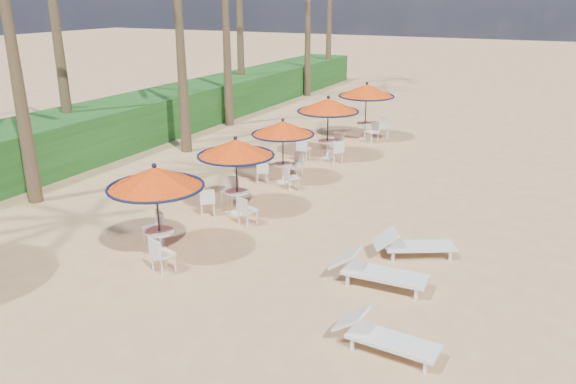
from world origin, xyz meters
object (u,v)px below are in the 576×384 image
at_px(station_3, 328,113).
at_px(station_1, 234,157).
at_px(station_0, 156,186).
at_px(station_4, 368,96).
at_px(lounger_far, 411,244).
at_px(station_2, 283,136).
at_px(lounger_near, 382,336).
at_px(lounger_mid, 375,270).

bearing_deg(station_3, station_1, -90.91).
height_order(station_0, station_1, station_0).
xyz_separation_m(station_4, lounger_far, (4.86, -10.73, -1.59)).
bearing_deg(station_3, station_2, -93.57).
relative_size(station_0, lounger_near, 1.24).
distance_m(station_3, lounger_far, 8.91).
xyz_separation_m(station_1, station_4, (0.44, 10.16, 0.24)).
relative_size(station_1, lounger_near, 1.20).
xyz_separation_m(station_3, lounger_far, (5.19, -7.09, -1.47)).
relative_size(lounger_mid, lounger_far, 1.06).
relative_size(station_0, station_1, 1.03).
relative_size(station_3, lounger_near, 1.29).
bearing_deg(station_2, lounger_mid, -47.49).
distance_m(station_3, lounger_near, 12.59).
distance_m(station_0, lounger_mid, 5.35).
height_order(station_2, station_4, station_4).
height_order(station_1, lounger_mid, station_1).
height_order(station_3, station_4, station_4).
relative_size(station_1, station_2, 1.05).
xyz_separation_m(station_3, lounger_near, (5.74, -11.10, -1.48)).
bearing_deg(station_0, station_3, 88.83).
relative_size(station_4, lounger_near, 1.32).
relative_size(station_3, station_4, 0.98).
height_order(station_4, lounger_near, station_4).
height_order(lounger_mid, lounger_far, lounger_mid).
bearing_deg(lounger_far, lounger_mid, -129.68).
bearing_deg(lounger_far, station_4, 85.44).
relative_size(station_2, lounger_far, 1.09).
bearing_deg(station_4, lounger_far, -65.66).
bearing_deg(lounger_near, station_2, 131.15).
height_order(station_2, lounger_far, station_2).
xyz_separation_m(station_0, station_3, (0.20, 9.81, -0.01)).
bearing_deg(station_1, station_3, 89.09).
bearing_deg(station_2, lounger_near, -52.61).
distance_m(station_1, station_2, 3.20).
bearing_deg(station_3, station_0, -91.17).
bearing_deg(station_2, lounger_far, -34.94).
bearing_deg(station_0, lounger_mid, 10.84).
height_order(station_1, station_2, station_1).
bearing_deg(lounger_near, station_3, 121.10).
bearing_deg(station_4, lounger_mid, -70.10).
xyz_separation_m(station_0, station_1, (0.10, 3.30, -0.13)).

